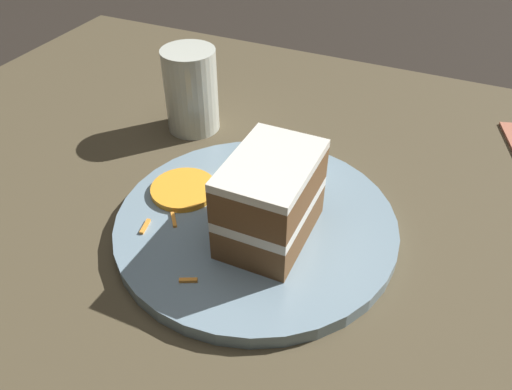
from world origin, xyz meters
name	(u,v)px	position (x,y,z in m)	size (l,w,h in m)	color
ground_plane	(223,282)	(0.00, 0.00, 0.00)	(6.00, 6.00, 0.00)	black
dining_table	(222,271)	(0.00, 0.00, 0.02)	(1.10, 1.03, 0.04)	#4C422D
plate	(256,224)	(0.01, 0.05, 0.04)	(0.30, 0.30, 0.02)	gray
cake_slice	(271,199)	(0.04, 0.04, 0.10)	(0.08, 0.11, 0.09)	brown
cream_dollop	(288,153)	(0.01, 0.14, 0.08)	(0.05, 0.05, 0.05)	white
orange_garnish	(184,189)	(-0.08, 0.06, 0.05)	(0.07, 0.07, 0.01)	orange
carrot_shreds_scatter	(228,205)	(-0.02, 0.06, 0.05)	(0.14, 0.21, 0.00)	orange
drinking_glass	(192,96)	(-0.15, 0.21, 0.08)	(0.07, 0.07, 0.11)	beige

